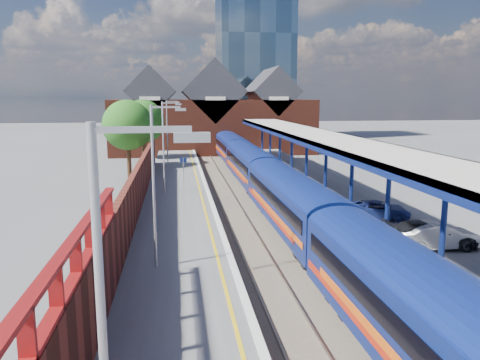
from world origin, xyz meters
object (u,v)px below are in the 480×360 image
(train, at_px, (267,177))
(parked_car_silver, at_px, (438,236))
(lamp_post_b, at_px, (157,177))
(parked_car_dark, at_px, (431,234))
(parked_car_blue, at_px, (378,210))
(lamp_post_d, at_px, (168,128))
(lamp_post_c, at_px, (165,142))
(platform_sign, at_px, (183,168))
(lamp_post_a, at_px, (114,353))

(train, height_order, parked_car_silver, train)
(lamp_post_b, xyz_separation_m, parked_car_dark, (13.17, 0.88, -3.33))
(lamp_post_b, height_order, parked_car_blue, lamp_post_b)
(lamp_post_d, distance_m, parked_car_silver, 34.26)
(lamp_post_d, height_order, parked_car_dark, lamp_post_d)
(train, distance_m, parked_car_dark, 15.98)
(lamp_post_c, xyz_separation_m, platform_sign, (1.36, 2.00, -2.30))
(parked_car_silver, bearing_deg, parked_car_blue, 3.30)
(platform_sign, bearing_deg, parked_car_blue, -44.32)
(lamp_post_d, bearing_deg, parked_car_silver, -66.94)
(parked_car_silver, distance_m, parked_car_dark, 0.31)
(parked_car_dark, relative_size, parked_car_blue, 1.17)
(train, relative_size, parked_car_blue, 16.92)
(train, height_order, lamp_post_c, lamp_post_c)
(train, xyz_separation_m, parked_car_silver, (5.50, -15.32, -0.46))
(lamp_post_a, bearing_deg, lamp_post_c, 90.00)
(lamp_post_d, xyz_separation_m, parked_car_blue, (13.00, -25.37, -3.45))
(lamp_post_c, height_order, parked_car_blue, lamp_post_c)
(lamp_post_d, bearing_deg, platform_sign, -84.44)
(lamp_post_a, xyz_separation_m, parked_car_blue, (13.00, 20.63, -3.45))
(lamp_post_a, distance_m, lamp_post_c, 30.00)
(train, bearing_deg, lamp_post_d, 116.07)
(platform_sign, bearing_deg, lamp_post_d, 95.56)
(train, bearing_deg, parked_car_silver, -70.24)
(lamp_post_c, bearing_deg, platform_sign, 55.74)
(lamp_post_d, xyz_separation_m, parked_car_silver, (13.36, -31.37, -3.33))
(lamp_post_a, distance_m, parked_car_dark, 20.14)
(train, height_order, parked_car_dark, train)
(parked_car_silver, bearing_deg, lamp_post_d, 22.97)
(lamp_post_d, distance_m, parked_car_blue, 28.71)
(lamp_post_b, relative_size, parked_car_blue, 1.80)
(platform_sign, bearing_deg, parked_car_silver, -55.38)
(lamp_post_a, bearing_deg, parked_car_dark, 48.49)
(parked_car_silver, bearing_deg, lamp_post_a, 137.51)
(train, distance_m, parked_car_blue, 10.65)
(lamp_post_c, xyz_separation_m, parked_car_silver, (13.36, -15.37, -3.33))
(lamp_post_a, relative_size, lamp_post_b, 1.00)
(lamp_post_a, xyz_separation_m, parked_car_dark, (13.17, 14.88, -3.33))
(parked_car_dark, bearing_deg, lamp_post_c, 47.14)
(platform_sign, xyz_separation_m, parked_car_dark, (11.80, -17.12, -1.03))
(lamp_post_d, relative_size, parked_car_silver, 1.74)
(lamp_post_b, xyz_separation_m, parked_car_silver, (13.36, 0.63, -3.33))
(lamp_post_c, bearing_deg, parked_car_blue, -35.77)
(train, bearing_deg, lamp_post_c, 179.57)
(parked_car_dark, height_order, parked_car_blue, parked_car_dark)
(parked_car_dark, bearing_deg, lamp_post_b, 99.90)
(parked_car_dark, bearing_deg, lamp_post_a, 144.59)
(lamp_post_c, bearing_deg, lamp_post_b, -90.00)
(lamp_post_b, bearing_deg, platform_sign, 85.67)
(lamp_post_c, distance_m, platform_sign, 3.34)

